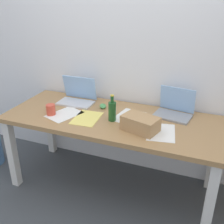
% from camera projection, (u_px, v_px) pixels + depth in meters
% --- Properties ---
extents(ground_plane, '(8.00, 8.00, 0.00)m').
position_uv_depth(ground_plane, '(112.00, 185.00, 2.62)').
color(ground_plane, '#42474C').
extents(back_wall, '(5.20, 0.08, 2.60)m').
position_uv_depth(back_wall, '(129.00, 43.00, 2.45)').
color(back_wall, white).
rests_on(back_wall, ground).
extents(desk, '(1.88, 0.76, 0.74)m').
position_uv_depth(desk, '(112.00, 127.00, 2.35)').
color(desk, '#A37A4C').
rests_on(desk, ground).
extents(laptop_left, '(0.34, 0.23, 0.25)m').
position_uv_depth(laptop_left, '(77.00, 97.00, 2.60)').
color(laptop_left, silver).
rests_on(laptop_left, desk).
extents(laptop_right, '(0.34, 0.27, 0.24)m').
position_uv_depth(laptop_right, '(174.00, 110.00, 2.33)').
color(laptop_right, gray).
rests_on(laptop_right, desk).
extents(beer_bottle, '(0.07, 0.07, 0.23)m').
position_uv_depth(beer_bottle, '(112.00, 111.00, 2.22)').
color(beer_bottle, '#1E5123').
rests_on(beer_bottle, desk).
extents(computer_mouse, '(0.10, 0.12, 0.03)m').
position_uv_depth(computer_mouse, '(103.00, 106.00, 2.50)').
color(computer_mouse, '#4C9E56').
rests_on(computer_mouse, desk).
extents(cardboard_box, '(0.31, 0.24, 0.12)m').
position_uv_depth(cardboard_box, '(140.00, 124.00, 2.08)').
color(cardboard_box, tan).
rests_on(cardboard_box, desk).
extents(coffee_mug, '(0.08, 0.08, 0.09)m').
position_uv_depth(coffee_mug, '(51.00, 110.00, 2.34)').
color(coffee_mug, '#D84C38').
rests_on(coffee_mug, desk).
extents(paper_yellow_folder, '(0.23, 0.31, 0.00)m').
position_uv_depth(paper_yellow_folder, '(87.00, 118.00, 2.30)').
color(paper_yellow_folder, '#F4E06B').
rests_on(paper_yellow_folder, desk).
extents(paper_sheet_front_left, '(0.30, 0.35, 0.00)m').
position_uv_depth(paper_sheet_front_left, '(64.00, 114.00, 2.37)').
color(paper_sheet_front_left, white).
rests_on(paper_sheet_front_left, desk).
extents(paper_sheet_near_back, '(0.26, 0.33, 0.00)m').
position_uv_depth(paper_sheet_near_back, '(129.00, 116.00, 2.33)').
color(paper_sheet_near_back, white).
rests_on(paper_sheet_near_back, desk).
extents(paper_sheet_front_right, '(0.26, 0.33, 0.00)m').
position_uv_depth(paper_sheet_front_right, '(161.00, 132.00, 2.07)').
color(paper_sheet_front_right, white).
rests_on(paper_sheet_front_right, desk).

